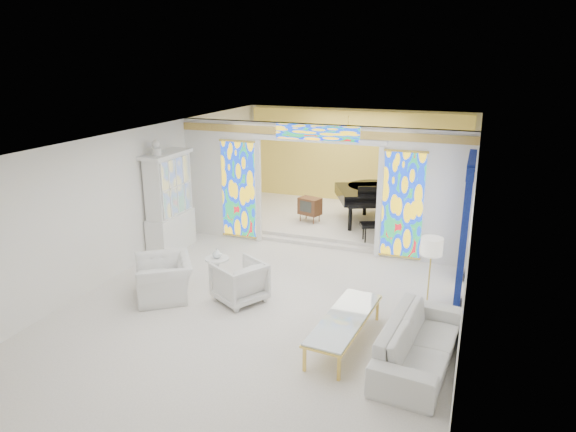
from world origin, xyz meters
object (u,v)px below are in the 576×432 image
at_px(china_cabinet, 169,203).
at_px(tv_console, 310,206).
at_px(armchair_right, 239,282).
at_px(armchair_left, 164,278).
at_px(coffee_table, 345,319).
at_px(sofa, 419,342).
at_px(grand_piano, 371,194).

distance_m(china_cabinet, tv_console, 3.83).
height_order(armchair_right, tv_console, tv_console).
bearing_deg(armchair_left, coffee_table, 46.26).
height_order(armchair_left, coffee_table, armchair_left).
xyz_separation_m(china_cabinet, armchair_right, (2.71, -1.89, -0.77)).
bearing_deg(sofa, coffee_table, 88.57).
xyz_separation_m(china_cabinet, coffee_table, (4.97, -2.69, -0.74)).
distance_m(coffee_table, grand_piano, 6.20).
xyz_separation_m(china_cabinet, sofa, (6.17, -2.85, -0.82)).
xyz_separation_m(china_cabinet, tv_console, (2.58, 2.78, -0.56)).
relative_size(coffee_table, tv_console, 3.28).
bearing_deg(armchair_right, coffee_table, 100.04).
distance_m(armchair_left, tv_console, 5.19).
height_order(sofa, grand_piano, grand_piano).
relative_size(grand_piano, tv_console, 4.81).
bearing_deg(armchair_right, armchair_left, -47.17).
distance_m(china_cabinet, grand_piano, 5.35).
relative_size(armchair_left, grand_piano, 0.37).
bearing_deg(armchair_left, china_cabinet, 172.85).
bearing_deg(coffee_table, armchair_right, 160.47).
height_order(sofa, tv_console, tv_console).
bearing_deg(grand_piano, armchair_left, -140.92).
bearing_deg(sofa, china_cabinet, 71.07).
bearing_deg(tv_console, sofa, -40.43).
height_order(china_cabinet, sofa, china_cabinet).
xyz_separation_m(armchair_left, sofa, (4.90, -0.61, -0.03)).
distance_m(armchair_left, coffee_table, 3.73).
bearing_deg(china_cabinet, armchair_left, -60.49).
height_order(china_cabinet, armchair_right, china_cabinet).
height_order(armchair_right, coffee_table, armchair_right).
bearing_deg(china_cabinet, sofa, -24.79).
height_order(china_cabinet, coffee_table, china_cabinet).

